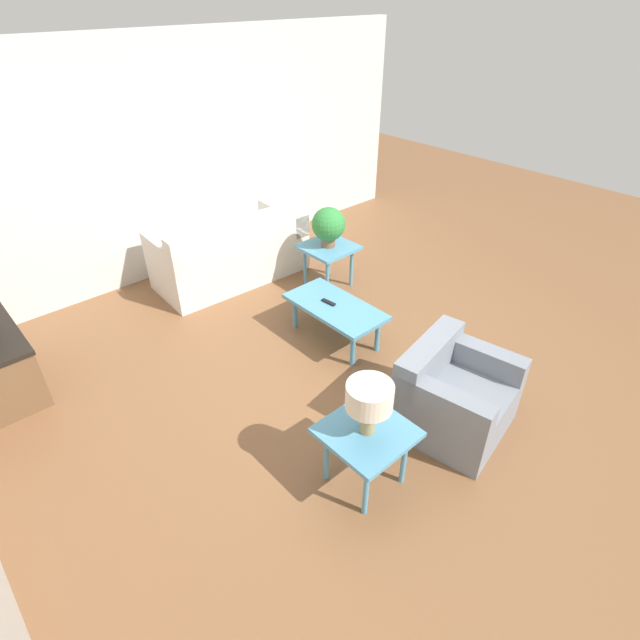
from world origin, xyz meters
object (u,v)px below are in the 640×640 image
at_px(armchair, 453,396).
at_px(potted_plant, 329,225).
at_px(table_lamp, 369,399).
at_px(side_table_plant, 328,251).
at_px(side_table_lamp, 366,438).
at_px(coffee_table, 335,309).
at_px(sofa, 233,255).

distance_m(armchair, potted_plant, 2.57).
height_order(potted_plant, table_lamp, potted_plant).
height_order(side_table_plant, side_table_lamp, same).
bearing_deg(side_table_lamp, coffee_table, -36.63).
xyz_separation_m(armchair, coffee_table, (1.52, -0.13, 0.05)).
height_order(armchair, potted_plant, potted_plant).
bearing_deg(coffee_table, table_lamp, 143.37).
distance_m(sofa, side_table_plant, 1.18).
bearing_deg(sofa, armchair, 91.27).
distance_m(armchair, coffee_table, 1.52).
bearing_deg(potted_plant, side_table_lamp, 142.32).
height_order(coffee_table, table_lamp, table_lamp).
height_order(armchair, side_table_plant, armchair).
xyz_separation_m(side_table_lamp, table_lamp, (0.00, 0.00, 0.36)).
bearing_deg(side_table_lamp, potted_plant, -37.68).
relative_size(coffee_table, side_table_plant, 1.79).
distance_m(coffee_table, side_table_lamp, 1.80).
height_order(sofa, side_table_lamp, sofa).
relative_size(side_table_plant, potted_plant, 1.25).
xyz_separation_m(coffee_table, side_table_plant, (0.87, -0.71, 0.09)).
xyz_separation_m(armchair, side_table_plant, (2.39, -0.84, 0.14)).
xyz_separation_m(sofa, potted_plant, (-0.88, -0.77, 0.45)).
height_order(coffee_table, side_table_lamp, side_table_lamp).
distance_m(sofa, armchair, 3.27).
relative_size(sofa, armchair, 1.92).
relative_size(side_table_plant, side_table_lamp, 1.00).
bearing_deg(armchair, potted_plant, 60.32).
distance_m(side_table_plant, table_lamp, 2.94).
bearing_deg(table_lamp, coffee_table, -36.63).
distance_m(sofa, table_lamp, 3.38).
distance_m(coffee_table, table_lamp, 1.85).
height_order(sofa, coffee_table, sofa).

